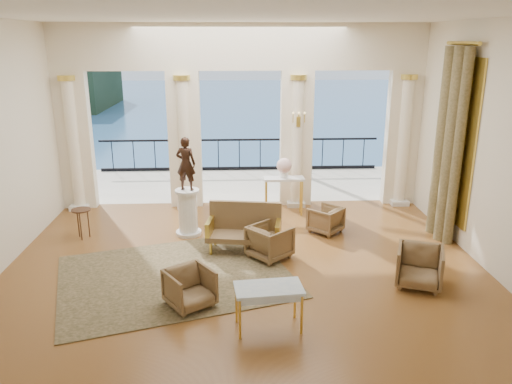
{
  "coord_description": "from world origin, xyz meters",
  "views": [
    {
      "loc": [
        -0.18,
        -8.51,
        4.14
      ],
      "look_at": [
        0.23,
        0.6,
        1.33
      ],
      "focal_mm": 35.0,
      "sensor_mm": 36.0,
      "label": 1
    }
  ],
  "objects_px": {
    "armchair_a": "(190,286)",
    "statue": "(186,164)",
    "armchair_d": "(270,240)",
    "game_table": "(269,291)",
    "side_table": "(81,213)",
    "pedestal": "(188,213)",
    "armchair_c": "(326,218)",
    "console_table": "(284,184)",
    "armchair_b": "(420,265)",
    "settee": "(244,228)"
  },
  "relations": [
    {
      "from": "armchair_a",
      "to": "statue",
      "type": "relative_size",
      "value": 0.6
    },
    {
      "from": "armchair_d",
      "to": "game_table",
      "type": "height_order",
      "value": "armchair_d"
    },
    {
      "from": "armchair_d",
      "to": "side_table",
      "type": "xyz_separation_m",
      "value": [
        -3.96,
        1.19,
        0.19
      ]
    },
    {
      "from": "armchair_d",
      "to": "pedestal",
      "type": "height_order",
      "value": "pedestal"
    },
    {
      "from": "game_table",
      "to": "pedestal",
      "type": "distance_m",
      "value": 4.09
    },
    {
      "from": "game_table",
      "to": "pedestal",
      "type": "xyz_separation_m",
      "value": [
        -1.5,
        3.8,
        -0.11
      ]
    },
    {
      "from": "game_table",
      "to": "pedestal",
      "type": "bearing_deg",
      "value": 105.93
    },
    {
      "from": "armchair_c",
      "to": "console_table",
      "type": "height_order",
      "value": "console_table"
    },
    {
      "from": "armchair_d",
      "to": "game_table",
      "type": "bearing_deg",
      "value": 133.9
    },
    {
      "from": "armchair_b",
      "to": "game_table",
      "type": "height_order",
      "value": "armchair_b"
    },
    {
      "from": "armchair_d",
      "to": "game_table",
      "type": "relative_size",
      "value": 0.71
    },
    {
      "from": "pedestal",
      "to": "armchair_d",
      "type": "bearing_deg",
      "value": -37.43
    },
    {
      "from": "game_table",
      "to": "side_table",
      "type": "height_order",
      "value": "game_table"
    },
    {
      "from": "armchair_a",
      "to": "settee",
      "type": "xyz_separation_m",
      "value": [
        0.93,
        2.2,
        0.14
      ]
    },
    {
      "from": "statue",
      "to": "console_table",
      "type": "distance_m",
      "value": 2.68
    },
    {
      "from": "armchair_d",
      "to": "settee",
      "type": "distance_m",
      "value": 0.64
    },
    {
      "from": "armchair_a",
      "to": "armchair_b",
      "type": "relative_size",
      "value": 0.89
    },
    {
      "from": "armchair_b",
      "to": "armchair_d",
      "type": "height_order",
      "value": "armchair_b"
    },
    {
      "from": "game_table",
      "to": "console_table",
      "type": "bearing_deg",
      "value": 76.24
    },
    {
      "from": "pedestal",
      "to": "armchair_b",
      "type": "bearing_deg",
      "value": -31.43
    },
    {
      "from": "armchair_b",
      "to": "side_table",
      "type": "relative_size",
      "value": 1.19
    },
    {
      "from": "armchair_d",
      "to": "statue",
      "type": "bearing_deg",
      "value": 11.07
    },
    {
      "from": "armchair_c",
      "to": "game_table",
      "type": "xyz_separation_m",
      "value": [
        -1.53,
        -3.79,
        0.29
      ]
    },
    {
      "from": "settee",
      "to": "pedestal",
      "type": "xyz_separation_m",
      "value": [
        -1.21,
        0.9,
        0.01
      ]
    },
    {
      "from": "armchair_b",
      "to": "armchair_c",
      "type": "xyz_separation_m",
      "value": [
        -1.18,
        2.57,
        -0.07
      ]
    },
    {
      "from": "armchair_d",
      "to": "armchair_a",
      "type": "bearing_deg",
      "value": 100.27
    },
    {
      "from": "armchair_c",
      "to": "settee",
      "type": "relative_size",
      "value": 0.42
    },
    {
      "from": "armchair_d",
      "to": "pedestal",
      "type": "xyz_separation_m",
      "value": [
        -1.7,
        1.3,
        0.13
      ]
    },
    {
      "from": "armchair_a",
      "to": "game_table",
      "type": "height_order",
      "value": "armchair_a"
    },
    {
      "from": "game_table",
      "to": "pedestal",
      "type": "relative_size",
      "value": 1.01
    },
    {
      "from": "game_table",
      "to": "side_table",
      "type": "relative_size",
      "value": 1.59
    },
    {
      "from": "statue",
      "to": "side_table",
      "type": "distance_m",
      "value": 2.49
    },
    {
      "from": "statue",
      "to": "pedestal",
      "type": "bearing_deg",
      "value": -50.32
    },
    {
      "from": "settee",
      "to": "armchair_d",
      "type": "bearing_deg",
      "value": -30.77
    },
    {
      "from": "armchair_a",
      "to": "pedestal",
      "type": "relative_size",
      "value": 0.68
    },
    {
      "from": "settee",
      "to": "game_table",
      "type": "height_order",
      "value": "settee"
    },
    {
      "from": "armchair_b",
      "to": "game_table",
      "type": "xyz_separation_m",
      "value": [
        -2.71,
        -1.23,
        0.22
      ]
    },
    {
      "from": "side_table",
      "to": "armchair_a",
      "type": "bearing_deg",
      "value": -49.62
    },
    {
      "from": "armchair_b",
      "to": "side_table",
      "type": "distance_m",
      "value": 6.93
    },
    {
      "from": "armchair_d",
      "to": "pedestal",
      "type": "distance_m",
      "value": 2.14
    },
    {
      "from": "armchair_b",
      "to": "pedestal",
      "type": "distance_m",
      "value": 4.94
    },
    {
      "from": "armchair_b",
      "to": "statue",
      "type": "relative_size",
      "value": 0.68
    },
    {
      "from": "pedestal",
      "to": "side_table",
      "type": "xyz_separation_m",
      "value": [
        -2.26,
        -0.11,
        0.07
      ]
    },
    {
      "from": "game_table",
      "to": "statue",
      "type": "relative_size",
      "value": 0.9
    },
    {
      "from": "console_table",
      "to": "armchair_d",
      "type": "bearing_deg",
      "value": -102.38
    },
    {
      "from": "armchair_c",
      "to": "settee",
      "type": "bearing_deg",
      "value": -19.92
    },
    {
      "from": "armchair_d",
      "to": "console_table",
      "type": "height_order",
      "value": "console_table"
    },
    {
      "from": "console_table",
      "to": "side_table",
      "type": "xyz_separation_m",
      "value": [
        -4.48,
        -1.36,
        -0.2
      ]
    },
    {
      "from": "armchair_d",
      "to": "settee",
      "type": "xyz_separation_m",
      "value": [
        -0.49,
        0.4,
        0.12
      ]
    },
    {
      "from": "armchair_b",
      "to": "armchair_a",
      "type": "bearing_deg",
      "value": -151.35
    }
  ]
}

